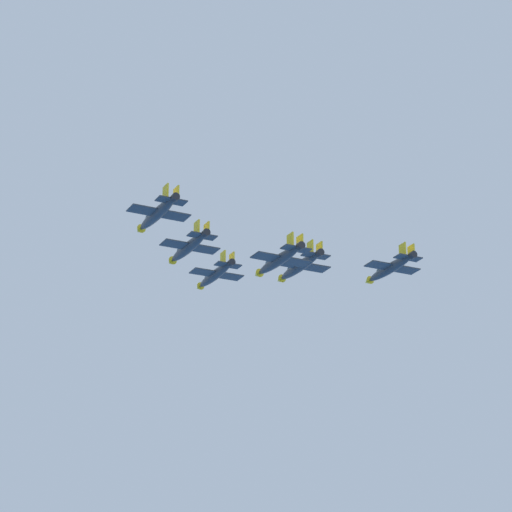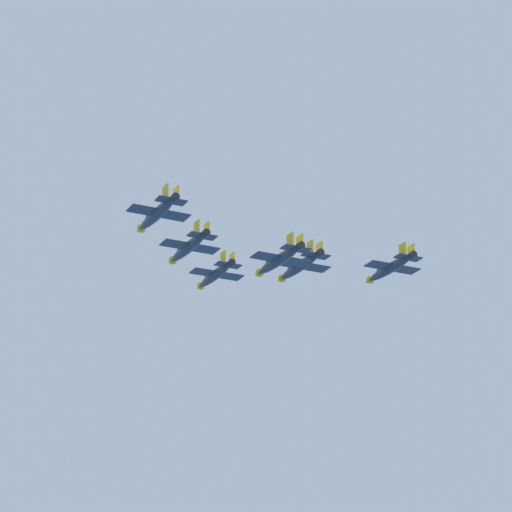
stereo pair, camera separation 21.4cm
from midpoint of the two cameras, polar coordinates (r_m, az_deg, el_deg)
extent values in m
ellipsoid|color=#2D3338|center=(211.97, -1.92, -0.90)|extent=(11.87, 8.56, 1.68)
cone|color=gold|center=(218.28, -2.69, -1.50)|extent=(2.19, 2.12, 1.43)
ellipsoid|color=#334751|center=(214.67, -2.22, -0.98)|extent=(2.57, 2.28, 0.98)
cube|color=#2D3338|center=(211.38, -1.85, -0.87)|extent=(7.61, 9.46, 0.17)
cube|color=gold|center=(209.85, -2.90, -0.69)|extent=(2.61, 2.02, 0.20)
cube|color=gold|center=(213.01, -0.81, -1.03)|extent=(2.61, 2.02, 0.20)
cube|color=#2D3338|center=(207.26, -1.31, -0.43)|extent=(4.17, 4.88, 0.17)
cube|color=gold|center=(207.59, -1.54, -0.11)|extent=(1.69, 1.21, 2.43)
cube|color=gold|center=(208.23, -1.12, -0.18)|extent=(1.69, 1.21, 2.43)
cylinder|color=black|center=(206.04, -1.14, -0.31)|extent=(1.43, 1.50, 1.18)
ellipsoid|color=#2D3338|center=(197.31, -3.20, 0.40)|extent=(12.26, 8.69, 1.73)
cone|color=gold|center=(203.79, -4.02, -0.28)|extent=(2.25, 2.17, 1.47)
ellipsoid|color=#334751|center=(200.09, -3.52, 0.30)|extent=(2.64, 2.33, 1.01)
cube|color=#2D3338|center=(196.70, -3.12, 0.44)|extent=(7.76, 9.75, 0.17)
cube|color=gold|center=(195.20, -4.28, 0.66)|extent=(2.69, 2.05, 0.21)
cube|color=gold|center=(198.32, -1.97, 0.25)|extent=(2.69, 2.05, 0.21)
cube|color=#2D3338|center=(192.48, -2.54, 0.95)|extent=(4.26, 5.02, 0.17)
cube|color=gold|center=(192.86, -2.80, 1.31)|extent=(1.74, 1.23, 2.50)
cube|color=gold|center=(193.50, -2.33, 1.23)|extent=(1.74, 1.23, 2.50)
cylinder|color=black|center=(191.24, -2.36, 1.10)|extent=(1.46, 1.54, 1.21)
ellipsoid|color=#2D3338|center=(205.77, 2.12, -0.49)|extent=(12.36, 8.88, 1.75)
cone|color=gold|center=(212.09, 1.17, -1.14)|extent=(2.28, 2.20, 1.49)
ellipsoid|color=#334751|center=(208.48, 1.74, -0.58)|extent=(2.67, 2.37, 1.02)
cube|color=#2D3338|center=(205.17, 2.21, -0.46)|extent=(7.91, 9.84, 0.17)
cube|color=gold|center=(203.30, 1.12, -0.26)|extent=(2.72, 2.10, 0.21)
cube|color=gold|center=(207.15, 3.28, -0.63)|extent=(2.72, 2.10, 0.21)
cube|color=#2D3338|center=(201.06, 2.88, 0.02)|extent=(4.34, 5.08, 0.17)
cube|color=gold|center=(201.35, 2.61, 0.37)|extent=(1.76, 1.26, 2.53)
cube|color=gold|center=(202.13, 3.05, 0.29)|extent=(1.76, 1.26, 2.53)
cylinder|color=black|center=(199.85, 3.08, 0.16)|extent=(1.48, 1.56, 1.22)
ellipsoid|color=#2D3338|center=(183.00, -4.68, 2.00)|extent=(12.09, 8.49, 1.70)
cone|color=gold|center=(189.35, -5.51, 1.22)|extent=(2.21, 2.13, 1.44)
ellipsoid|color=#334751|center=(185.74, -5.01, 1.87)|extent=(2.60, 2.29, 0.99)
cube|color=#2D3338|center=(182.39, -4.60, 2.05)|extent=(7.60, 9.60, 0.17)
cube|color=gold|center=(181.03, -5.85, 2.29)|extent=(2.65, 2.01, 0.20)
cube|color=gold|center=(183.88, -3.37, 1.83)|extent=(2.65, 2.01, 0.20)
cube|color=#2D3338|center=(178.25, -4.01, 2.63)|extent=(4.18, 4.94, 0.17)
cube|color=gold|center=(178.68, -4.28, 3.00)|extent=(1.72, 1.20, 2.46)
cube|color=gold|center=(179.27, -3.78, 2.91)|extent=(1.72, 1.20, 2.46)
cylinder|color=black|center=(177.04, -3.83, 2.79)|extent=(1.43, 1.51, 1.19)
ellipsoid|color=#2D3338|center=(199.97, 6.41, -0.58)|extent=(11.76, 8.39, 1.66)
cone|color=gold|center=(205.70, 5.35, -1.21)|extent=(2.16, 2.09, 1.41)
ellipsoid|color=#334751|center=(202.43, 5.98, -0.66)|extent=(2.54, 2.25, 0.97)
cube|color=#2D3338|center=(199.43, 6.51, -0.54)|extent=(7.48, 9.36, 0.17)
cube|color=gold|center=(197.36, 5.49, -0.35)|extent=(2.58, 1.98, 0.20)
cube|color=gold|center=(201.59, 7.51, -0.71)|extent=(2.58, 1.98, 0.20)
cube|color=#2D3338|center=(195.71, 7.25, -0.08)|extent=(4.10, 4.82, 0.17)
cube|color=gold|center=(195.91, 6.99, 0.26)|extent=(1.67, 1.19, 2.40)
cube|color=gold|center=(196.77, 7.39, 0.19)|extent=(1.67, 1.19, 2.40)
cylinder|color=black|center=(194.62, 7.47, 0.05)|extent=(1.41, 1.48, 1.16)
ellipsoid|color=#2D3338|center=(189.44, 1.12, -0.20)|extent=(12.17, 8.36, 1.70)
cone|color=gold|center=(195.55, 0.10, -0.88)|extent=(2.21, 2.12, 1.45)
ellipsoid|color=#334751|center=(192.07, 0.71, -0.29)|extent=(2.60, 2.27, 0.99)
cube|color=#2D3338|center=(188.87, 1.22, -0.16)|extent=(7.51, 9.64, 0.17)
cube|color=gold|center=(187.02, 0.07, 0.06)|extent=(2.67, 1.98, 0.20)
cube|color=gold|center=(190.82, 2.34, -0.35)|extent=(2.67, 1.98, 0.20)
cube|color=#2D3338|center=(184.90, 1.94, 0.35)|extent=(4.14, 4.95, 0.17)
cube|color=gold|center=(185.18, 1.66, 0.72)|extent=(1.73, 1.18, 2.46)
cube|color=gold|center=(185.95, 2.12, 0.63)|extent=(1.73, 1.18, 2.46)
cylinder|color=black|center=(183.73, 2.15, 0.49)|extent=(1.43, 1.51, 1.19)
camera|label=1|loc=(0.11, -89.97, -0.01)|focal=84.45mm
camera|label=2|loc=(0.11, 90.03, 0.01)|focal=84.45mm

